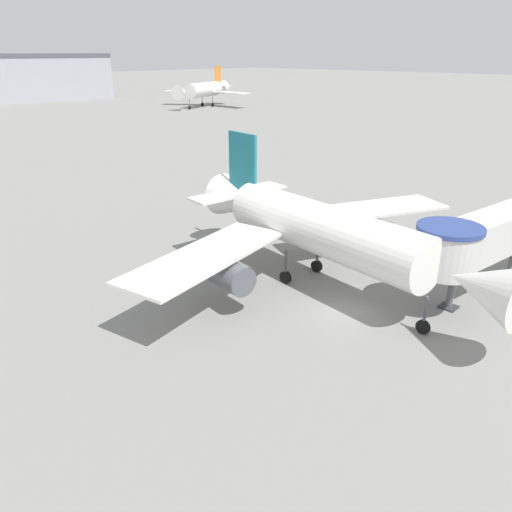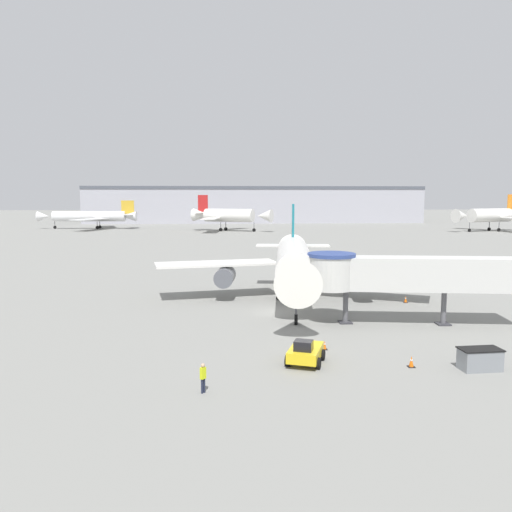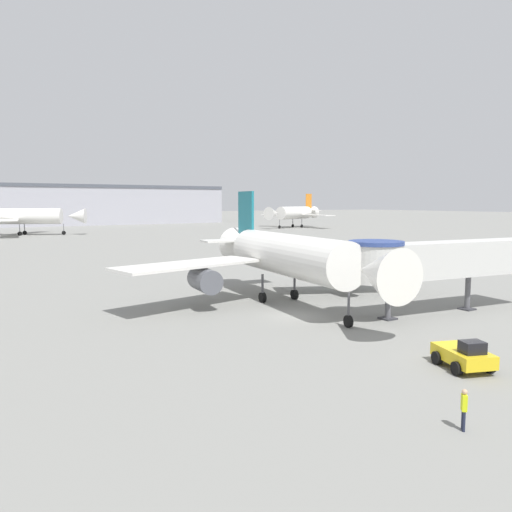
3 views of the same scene
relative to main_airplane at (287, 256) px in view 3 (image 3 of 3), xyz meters
The scene contains 10 objects.
ground_plane 6.31m from the main_airplane, 118.89° to the right, with size 800.00×800.00×0.00m, color gray.
main_airplane is the anchor object (origin of this frame).
jet_bridge 12.06m from the main_airplane, 51.15° to the right, with size 17.98×5.45×6.08m.
pushback_tug_yellow 19.51m from the main_airplane, 95.75° to the right, with size 2.99×3.75×1.71m.
traffic_cone_starboard_wing 12.18m from the main_airplane, ahead, with size 0.43×0.43×0.71m.
traffic_cone_near_nose 16.70m from the main_airplane, 90.21° to the right, with size 0.38×0.38×0.64m.
ground_crew_marshaller 25.32m from the main_airplane, 109.49° to the right, with size 0.36×0.37×1.69m.
background_jet_orange_tail 131.13m from the main_airplane, 53.24° to the left, with size 26.78×28.74×11.84m.
background_jet_red_tail 111.54m from the main_airplane, 93.09° to the left, with size 26.69×27.50×11.65m.
terminal_building 171.06m from the main_airplane, 87.96° to the left, with size 143.60×26.83×15.57m.
Camera 3 is at (-23.00, -31.17, 8.97)m, focal length 35.00 mm.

